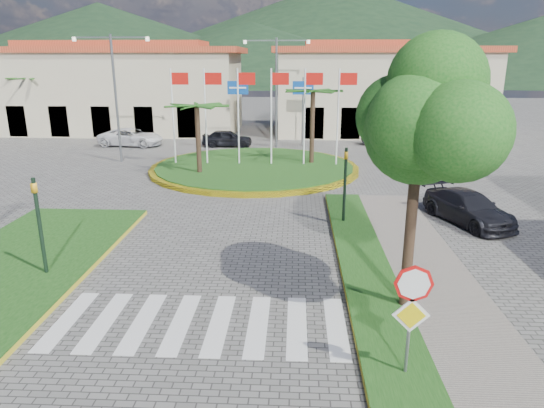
{
  "coord_description": "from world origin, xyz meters",
  "views": [
    {
      "loc": [
        2.51,
        -6.96,
        6.56
      ],
      "look_at": [
        1.76,
        8.0,
        2.05
      ],
      "focal_mm": 32.0,
      "sensor_mm": 36.0,
      "label": 1
    }
  ],
  "objects_px": {
    "car_dark_b": "(384,138)",
    "car_dark_a": "(227,138)",
    "stop_sign": "(412,304)",
    "car_side_right": "(468,208)",
    "deciduous_tree": "(420,118)",
    "roundabout_island": "(255,167)",
    "white_van": "(131,137)"
  },
  "relations": [
    {
      "from": "deciduous_tree",
      "to": "white_van",
      "type": "relative_size",
      "value": 1.39
    },
    {
      "from": "roundabout_island",
      "to": "car_side_right",
      "type": "distance_m",
      "value": 13.54
    },
    {
      "from": "deciduous_tree",
      "to": "roundabout_island",
      "type": "bearing_deg",
      "value": 107.91
    },
    {
      "from": "car_dark_a",
      "to": "car_side_right",
      "type": "height_order",
      "value": "car_dark_a"
    },
    {
      "from": "deciduous_tree",
      "to": "car_dark_a",
      "type": "relative_size",
      "value": 1.78
    },
    {
      "from": "deciduous_tree",
      "to": "white_van",
      "type": "height_order",
      "value": "deciduous_tree"
    },
    {
      "from": "deciduous_tree",
      "to": "white_van",
      "type": "bearing_deg",
      "value": 122.29
    },
    {
      "from": "roundabout_island",
      "to": "car_dark_b",
      "type": "relative_size",
      "value": 3.64
    },
    {
      "from": "car_dark_b",
      "to": "car_dark_a",
      "type": "bearing_deg",
      "value": 98.25
    },
    {
      "from": "roundabout_island",
      "to": "car_side_right",
      "type": "bearing_deg",
      "value": -44.41
    },
    {
      "from": "car_dark_a",
      "to": "white_van",
      "type": "bearing_deg",
      "value": 91.75
    },
    {
      "from": "car_dark_a",
      "to": "car_dark_b",
      "type": "bearing_deg",
      "value": -82.75
    },
    {
      "from": "car_dark_a",
      "to": "car_side_right",
      "type": "distance_m",
      "value": 21.52
    },
    {
      "from": "stop_sign",
      "to": "car_dark_b",
      "type": "height_order",
      "value": "stop_sign"
    },
    {
      "from": "stop_sign",
      "to": "deciduous_tree",
      "type": "height_order",
      "value": "deciduous_tree"
    },
    {
      "from": "car_dark_b",
      "to": "car_side_right",
      "type": "bearing_deg",
      "value": -177.04
    },
    {
      "from": "stop_sign",
      "to": "car_side_right",
      "type": "bearing_deg",
      "value": 65.68
    },
    {
      "from": "white_van",
      "to": "car_dark_b",
      "type": "distance_m",
      "value": 19.78
    },
    {
      "from": "roundabout_island",
      "to": "white_van",
      "type": "bearing_deg",
      "value": 142.17
    },
    {
      "from": "white_van",
      "to": "car_side_right",
      "type": "distance_m",
      "value": 26.54
    },
    {
      "from": "white_van",
      "to": "car_side_right",
      "type": "xyz_separation_m",
      "value": [
        19.97,
        -17.47,
        -0.04
      ]
    },
    {
      "from": "roundabout_island",
      "to": "car_dark_a",
      "type": "bearing_deg",
      "value": 109.14
    },
    {
      "from": "roundabout_island",
      "to": "car_dark_a",
      "type": "relative_size",
      "value": 3.32
    },
    {
      "from": "car_dark_a",
      "to": "car_side_right",
      "type": "relative_size",
      "value": 0.86
    },
    {
      "from": "car_side_right",
      "to": "car_dark_b",
      "type": "bearing_deg",
      "value": 68.83
    },
    {
      "from": "car_side_right",
      "to": "roundabout_island",
      "type": "bearing_deg",
      "value": 113.68
    },
    {
      "from": "roundabout_island",
      "to": "car_side_right",
      "type": "height_order",
      "value": "roundabout_island"
    },
    {
      "from": "car_dark_b",
      "to": "car_side_right",
      "type": "relative_size",
      "value": 0.78
    },
    {
      "from": "roundabout_island",
      "to": "car_side_right",
      "type": "xyz_separation_m",
      "value": [
        9.67,
        -9.47,
        0.47
      ]
    },
    {
      "from": "car_dark_b",
      "to": "white_van",
      "type": "bearing_deg",
      "value": 96.17
    },
    {
      "from": "roundabout_island",
      "to": "car_dark_b",
      "type": "height_order",
      "value": "roundabout_island"
    },
    {
      "from": "white_van",
      "to": "car_side_right",
      "type": "height_order",
      "value": "white_van"
    }
  ]
}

